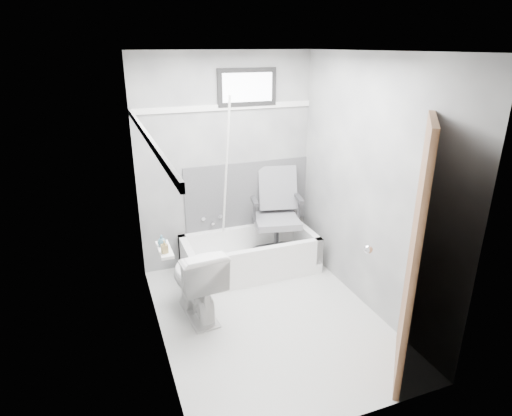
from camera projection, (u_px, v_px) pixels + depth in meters
name	position (u px, v px, depth m)	size (l,w,h in m)	color
floor	(269.00, 318.00, 4.10)	(2.60, 2.60, 0.00)	white
ceiling	(272.00, 51.00, 3.24)	(2.60, 2.60, 0.00)	silver
wall_back	(226.00, 163.00, 4.80)	(2.00, 0.02, 2.40)	slate
wall_front	(354.00, 269.00, 2.53)	(2.00, 0.02, 2.40)	slate
wall_left	(152.00, 215.00, 3.34)	(0.02, 2.60, 2.40)	slate
wall_right	(369.00, 187.00, 4.00)	(0.02, 2.60, 2.40)	slate
bathtub	(250.00, 254.00, 4.88)	(1.50, 0.70, 0.42)	white
office_chair	(277.00, 215.00, 4.89)	(0.58, 0.58, 1.01)	slate
toilet	(196.00, 280.00, 4.02)	(0.42, 0.76, 0.74)	white
door	(472.00, 269.00, 2.94)	(0.78, 0.78, 2.00)	brown
window	(247.00, 87.00, 4.58)	(0.66, 0.04, 0.40)	black
backerboard	(248.00, 195.00, 5.02)	(1.50, 0.02, 0.78)	#4C4C4F
trim_back	(225.00, 107.00, 4.57)	(2.00, 0.02, 0.06)	white
trim_left	(147.00, 136.00, 3.12)	(0.02, 2.60, 0.06)	white
pole	(226.00, 183.00, 4.62)	(0.02, 0.02, 1.95)	white
shelf	(165.00, 250.00, 3.44)	(0.10, 0.32, 0.03)	white
soap_bottle_a	(164.00, 247.00, 3.35)	(0.05, 0.05, 0.11)	#A38B51
soap_bottle_b	(162.00, 240.00, 3.47)	(0.07, 0.07, 0.09)	slate
faucet	(212.00, 220.00, 4.94)	(0.26, 0.10, 0.16)	silver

